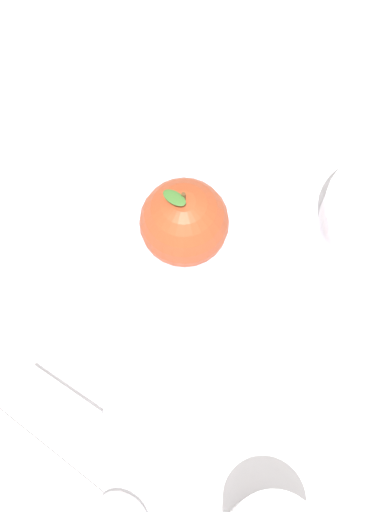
{
  "coord_description": "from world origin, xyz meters",
  "views": [
    {
      "loc": [
        0.06,
        0.21,
        0.55
      ],
      "look_at": [
        -0.01,
        -0.02,
        0.02
      ],
      "focal_mm": 42.45,
      "sensor_mm": 36.0,
      "label": 1
    }
  ],
  "objects_px": {
    "knife": "(100,421)",
    "apple": "(184,223)",
    "spoon": "(105,501)",
    "dinner_plate": "(192,260)"
  },
  "relations": [
    {
      "from": "dinner_plate",
      "to": "spoon",
      "type": "distance_m",
      "value": 0.23
    },
    {
      "from": "spoon",
      "to": "apple",
      "type": "bearing_deg",
      "value": -121.53
    },
    {
      "from": "dinner_plate",
      "to": "apple",
      "type": "relative_size",
      "value": 2.64
    },
    {
      "from": "dinner_plate",
      "to": "apple",
      "type": "xyz_separation_m",
      "value": [
        0.0,
        -0.02,
        0.05
      ]
    },
    {
      "from": "apple",
      "to": "spoon",
      "type": "distance_m",
      "value": 0.25
    },
    {
      "from": "apple",
      "to": "spoon",
      "type": "height_order",
      "value": "apple"
    },
    {
      "from": "spoon",
      "to": "knife",
      "type": "bearing_deg",
      "value": -98.38
    },
    {
      "from": "knife",
      "to": "apple",
      "type": "bearing_deg",
      "value": -129.69
    },
    {
      "from": "apple",
      "to": "knife",
      "type": "relative_size",
      "value": 0.59
    },
    {
      "from": "dinner_plate",
      "to": "spoon",
      "type": "xyz_separation_m",
      "value": [
        0.13,
        0.19,
        -0.0
      ]
    }
  ]
}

